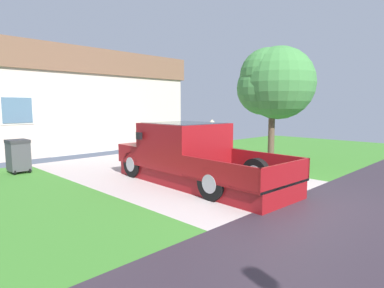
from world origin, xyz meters
TOP-DOWN VIEW (x-y plane):
  - ground at (0.00, -1.86)m, footprint 29.20×18.60m
  - pickup_truck at (-0.21, 2.93)m, footprint 2.19×5.55m
  - person_with_hat at (1.23, 3.29)m, footprint 0.47×0.44m
  - handbag at (1.13, 2.98)m, footprint 0.36×0.18m
  - house_with_garage at (1.51, 12.76)m, footprint 9.97×5.27m
  - front_yard_tree at (4.04, 2.80)m, footprint 2.67×2.78m
  - wheeled_trash_bin at (-3.29, 7.70)m, footprint 0.60×0.72m

SIDE VIEW (x-z plane):
  - ground at x=0.00m, z-range -0.10..0.08m
  - handbag at x=1.13m, z-range -0.09..0.38m
  - wheeled_trash_bin at x=-3.29m, z-range 0.04..1.13m
  - pickup_truck at x=-0.21m, z-range -0.10..1.60m
  - person_with_hat at x=1.23m, z-range 0.12..1.87m
  - house_with_garage at x=1.51m, z-range 0.03..4.86m
  - front_yard_tree at x=4.04m, z-range 0.86..5.21m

